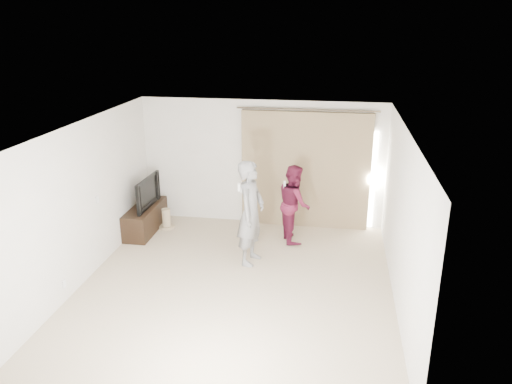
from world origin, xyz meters
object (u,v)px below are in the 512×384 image
tv_console (145,219)px  tv (143,192)px  person_man (251,213)px  person_woman (294,203)px

tv_console → tv: 0.57m
tv → tv_console: bearing=0.0°
tv_console → tv: tv is taller
person_man → person_woman: 1.26m
tv_console → person_woman: bearing=1.1°
tv_console → tv: size_ratio=1.27×
person_woman → person_man: bearing=-121.9°
tv_console → person_woman: 3.06m
tv → person_woman: bearing=-87.1°
tv → person_man: person_man is taller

